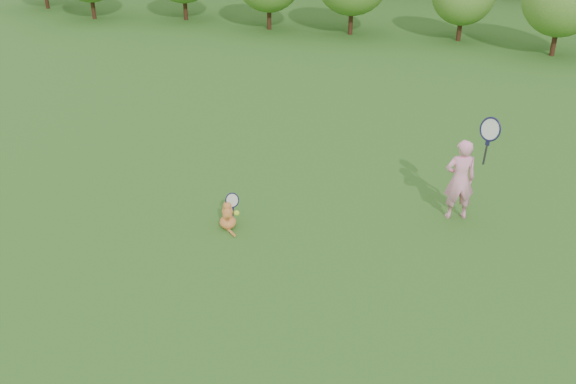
% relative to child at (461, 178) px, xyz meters
% --- Properties ---
extents(ground, '(100.00, 100.00, 0.00)m').
position_rel_child_xyz_m(ground, '(-2.48, -2.07, -0.67)').
color(ground, '#265919').
rests_on(ground, ground).
extents(child, '(0.75, 0.50, 1.90)m').
position_rel_child_xyz_m(child, '(0.00, 0.00, 0.00)').
color(child, pink).
rests_on(child, ground).
extents(cat, '(0.41, 0.59, 0.57)m').
position_rel_child_xyz_m(cat, '(-3.20, -1.32, -0.45)').
color(cat, '#BD4724').
rests_on(cat, ground).
extents(tennis_ball, '(0.07, 0.07, 0.07)m').
position_rel_child_xyz_m(tennis_ball, '(-2.78, -1.96, -0.02)').
color(tennis_ball, '#AEEA1B').
rests_on(tennis_ball, ground).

